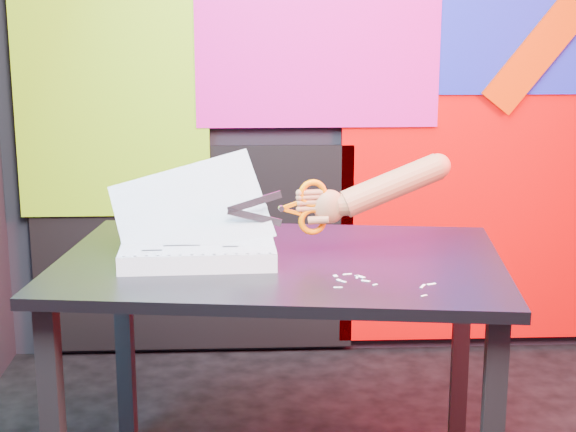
{
  "coord_description": "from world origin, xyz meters",
  "views": [
    {
      "loc": [
        -0.53,
        -2.0,
        1.39
      ],
      "look_at": [
        -0.42,
        0.25,
        0.87
      ],
      "focal_mm": 55.0,
      "sensor_mm": 36.0,
      "label": 1
    }
  ],
  "objects": [
    {
      "name": "room",
      "position": [
        0.0,
        0.0,
        1.35
      ],
      "size": [
        3.01,
        3.01,
        2.71
      ],
      "color": "black",
      "rests_on": "ground"
    },
    {
      "name": "backdrop",
      "position": [
        0.06,
        1.46,
        0.96
      ],
      "size": [
        2.88,
        0.05,
        2.08
      ],
      "color": "#E00203",
      "rests_on": "ground"
    },
    {
      "name": "work_table",
      "position": [
        -0.44,
        0.27,
        0.66
      ],
      "size": [
        1.27,
        0.93,
        0.75
      ],
      "rotation": [
        0.0,
        0.0,
        -0.13
      ],
      "color": "#272424",
      "rests_on": "ground"
    },
    {
      "name": "printout_stack",
      "position": [
        -0.66,
        0.27,
        0.78
      ],
      "size": [
        0.46,
        0.31,
        0.3
      ],
      "rotation": [
        0.0,
        0.0,
        0.04
      ],
      "color": "silver",
      "rests_on": "work_table"
    },
    {
      "name": "scissors",
      "position": [
        -0.37,
        0.28,
        0.89
      ],
      "size": [
        0.27,
        0.05,
        0.15
      ],
      "rotation": [
        0.0,
        0.0,
        0.13
      ],
      "color": "silver",
      "rests_on": "printout_stack"
    },
    {
      "name": "hand_forearm",
      "position": [
        -0.17,
        0.31,
        0.93
      ],
      "size": [
        0.41,
        0.11,
        0.18
      ],
      "rotation": [
        0.0,
        0.0,
        0.13
      ],
      "color": "#9D533B",
      "rests_on": "work_table"
    },
    {
      "name": "paper_clippings",
      "position": [
        -0.23,
        0.05,
        0.75
      ],
      "size": [
        0.25,
        0.19,
        0.0
      ],
      "color": "white",
      "rests_on": "work_table"
    }
  ]
}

